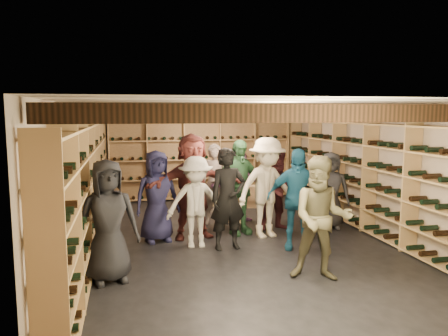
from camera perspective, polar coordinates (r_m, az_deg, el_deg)
ground at (r=7.97m, az=1.82°, el=-9.26°), size 8.00×8.00×0.00m
walls at (r=7.71m, az=1.86°, el=-0.68°), size 5.52×8.02×2.40m
ceiling at (r=7.64m, az=1.90°, el=8.27°), size 5.50×8.00×0.01m
ceiling_joists at (r=7.64m, az=1.89°, el=7.22°), size 5.40×7.12×0.18m
wine_rack_left at (r=7.52m, az=-17.49°, el=-2.19°), size 0.32×7.50×2.15m
wine_rack_right at (r=8.73m, az=18.43°, el=-0.95°), size 0.32×7.50×2.15m
wine_rack_back at (r=11.45m, az=-2.93°, el=1.30°), size 4.70×0.30×2.15m
crate_stack_left at (r=9.13m, az=0.58°, el=-4.90°), size 0.56×0.43×0.68m
crate_stack_right at (r=10.56m, az=3.74°, el=-3.72°), size 0.57×0.46×0.51m
crate_loose at (r=10.79m, az=-1.18°, el=-4.38°), size 0.50×0.33×0.17m
person_0 at (r=6.05m, az=-14.91°, el=-6.72°), size 0.91×0.71×1.66m
person_1 at (r=7.23m, az=0.53°, el=-4.06°), size 0.67×0.49×1.69m
person_2 at (r=6.06m, az=12.62°, el=-6.46°), size 1.01×0.91×1.69m
person_3 at (r=7.94m, az=5.63°, el=-2.58°), size 1.29×0.90×1.82m
person_4 at (r=7.34m, az=9.45°, el=-4.01°), size 1.07×0.79×1.69m
person_5 at (r=7.88m, az=-4.12°, el=-2.37°), size 1.81×0.76×1.90m
person_6 at (r=7.76m, az=-8.75°, el=-3.65°), size 0.88×0.68×1.61m
person_7 at (r=8.83m, az=-1.20°, el=-2.17°), size 0.70×0.59×1.64m
person_8 at (r=8.46m, az=7.23°, el=-2.81°), size 0.86×0.72×1.59m
person_9 at (r=7.37m, az=-3.68°, el=-4.45°), size 1.03×0.64×1.54m
person_10 at (r=8.11m, az=1.87°, el=-2.53°), size 1.12×0.71×1.77m
person_11 at (r=9.11m, az=1.86°, el=-2.31°), size 1.46×0.81×1.50m
person_12 at (r=8.82m, az=13.72°, el=-2.83°), size 0.85×0.69×1.50m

